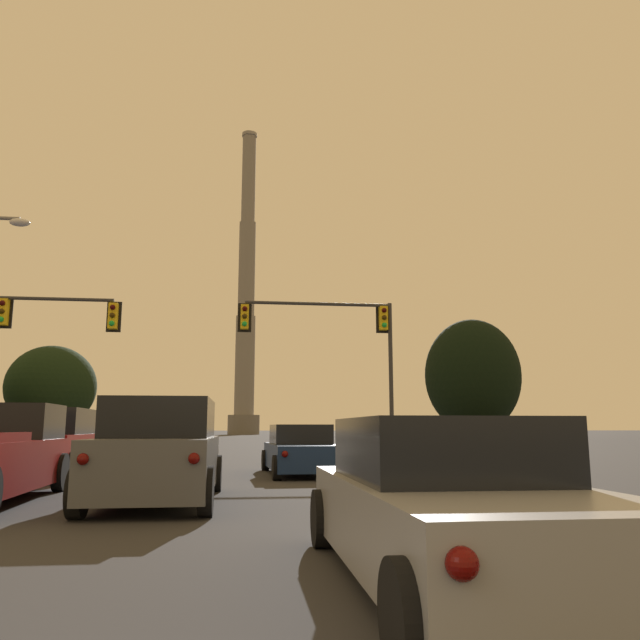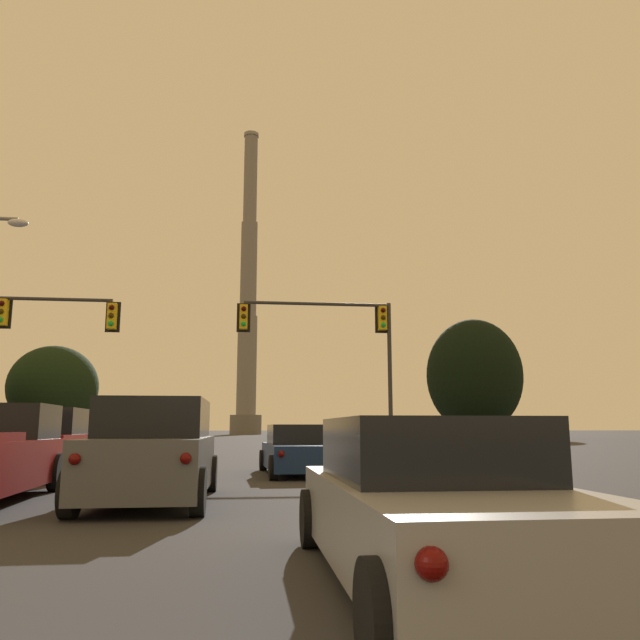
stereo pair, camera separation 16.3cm
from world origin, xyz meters
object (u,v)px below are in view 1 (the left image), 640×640
at_px(suv_left_lane_front, 51,444).
at_px(suv_center_lane_second, 161,452).
at_px(sedan_right_lane_third, 449,505).
at_px(traffic_light_overhead_right, 341,337).
at_px(traffic_light_overhead_left, 35,335).
at_px(sedan_right_lane_front, 301,451).
at_px(smokestack, 246,311).

distance_m(suv_left_lane_front, suv_center_lane_second, 7.22).
distance_m(suv_left_lane_front, sedan_right_lane_third, 14.42).
height_order(traffic_light_overhead_right, traffic_light_overhead_left, traffic_light_overhead_right).
xyz_separation_m(sedan_right_lane_front, smokestack, (-1.38, 108.00, 24.31)).
height_order(suv_center_lane_second, traffic_light_overhead_left, traffic_light_overhead_left).
bearing_deg(traffic_light_overhead_right, sedan_right_lane_third, -96.46).
height_order(sedan_right_lane_third, traffic_light_overhead_right, traffic_light_overhead_right).
xyz_separation_m(suv_left_lane_front, traffic_light_overhead_left, (-2.98, 7.29, 4.03)).
relative_size(suv_center_lane_second, traffic_light_overhead_left, 0.76).
distance_m(traffic_light_overhead_right, smokestack, 102.28).
relative_size(traffic_light_overhead_right, smokestack, 0.11).
xyz_separation_m(suv_center_lane_second, smokestack, (1.80, 114.56, 24.08)).
height_order(sedan_right_lane_front, smokestack, smokestack).
relative_size(traffic_light_overhead_right, traffic_light_overhead_left, 1.05).
height_order(suv_center_lane_second, smokestack, smokestack).
bearing_deg(smokestack, suv_center_lane_second, -90.90).
bearing_deg(traffic_light_overhead_left, sedan_right_lane_third, -63.43).
bearing_deg(traffic_light_overhead_left, sedan_right_lane_front, -35.06).
xyz_separation_m(sedan_right_lane_third, sedan_right_lane_front, (-0.09, 12.99, 0.00)).
distance_m(suv_center_lane_second, sedan_right_lane_third, 7.22).
xyz_separation_m(suv_left_lane_front, traffic_light_overhead_right, (9.33, 8.10, 4.27)).
bearing_deg(suv_center_lane_second, sedan_right_lane_third, -63.02).
bearing_deg(traffic_light_overhead_right, suv_left_lane_front, -139.03).
relative_size(suv_center_lane_second, sedan_right_lane_front, 1.03).
bearing_deg(suv_left_lane_front, sedan_right_lane_front, 0.92).
height_order(suv_left_lane_front, traffic_light_overhead_left, traffic_light_overhead_left).
height_order(suv_center_lane_second, sedan_right_lane_front, suv_center_lane_second).
bearing_deg(traffic_light_overhead_left, suv_left_lane_front, -67.77).
bearing_deg(traffic_light_overhead_left, traffic_light_overhead_right, 3.75).
xyz_separation_m(suv_left_lane_front, smokestack, (5.50, 108.37, 24.08)).
relative_size(sedan_right_lane_front, traffic_light_overhead_right, 0.70).
relative_size(traffic_light_overhead_left, smokestack, 0.10).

